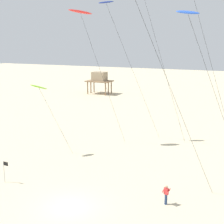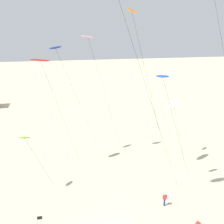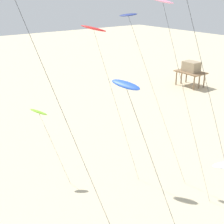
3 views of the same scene
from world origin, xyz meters
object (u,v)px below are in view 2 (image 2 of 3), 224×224
at_px(kite_lime, 24,138).
at_px(kite_navy, 57,50).
at_px(kite_pink, 89,39).
at_px(marker_flag, 39,221).
at_px(kite_blue, 163,79).
at_px(kite_flyer_nearest, 165,199).
at_px(kite_red, 41,61).
at_px(kite_orange, 133,16).
at_px(kite_white, 174,104).

bearing_deg(kite_lime, kite_navy, 63.25).
distance_m(kite_pink, marker_flag, 24.99).
relative_size(kite_blue, kite_flyer_nearest, 9.30).
bearing_deg(kite_lime, marker_flag, -78.12).
xyz_separation_m(kite_lime, marker_flag, (1.62, -7.70, -6.38)).
bearing_deg(kite_red, kite_navy, 53.71).
bearing_deg(kite_flyer_nearest, kite_blue, 84.39).
bearing_deg(kite_lime, kite_orange, 16.45).
bearing_deg(kite_pink, kite_orange, -40.28).
distance_m(kite_lime, kite_flyer_nearest, 18.54).
height_order(kite_red, kite_lime, kite_red).
bearing_deg(kite_pink, kite_navy, -179.53).
bearing_deg(kite_red, kite_orange, -7.31).
distance_m(kite_orange, marker_flag, 26.84).
height_order(kite_navy, kite_flyer_nearest, kite_navy).
distance_m(kite_flyer_nearest, marker_flag, 14.91).
distance_m(kite_white, marker_flag, 23.79).
bearing_deg(kite_white, kite_lime, -168.83).
relative_size(kite_navy, kite_pink, 0.93).
distance_m(kite_navy, kite_flyer_nearest, 24.70).
xyz_separation_m(kite_flyer_nearest, marker_flag, (-14.71, -2.37, 0.60)).
bearing_deg(kite_navy, kite_white, -16.07).
bearing_deg(marker_flag, kite_orange, 43.24).
distance_m(kite_white, kite_orange, 13.50).
relative_size(kite_red, kite_orange, 0.73).
distance_m(kite_navy, kite_pink, 4.82).
height_order(kite_blue, kite_pink, kite_pink).
xyz_separation_m(kite_navy, kite_lime, (-4.38, -8.69, -9.48)).
height_order(kite_pink, kite_flyer_nearest, kite_pink).
bearing_deg(kite_white, kite_pink, 157.91).
bearing_deg(kite_blue, kite_orange, 112.37).
relative_size(kite_orange, kite_navy, 1.28).
height_order(kite_white, kite_pink, kite_pink).
bearing_deg(kite_white, kite_red, 174.63).
relative_size(kite_blue, kite_orange, 0.67).
bearing_deg(kite_flyer_nearest, kite_lime, 161.94).
xyz_separation_m(kite_pink, kite_lime, (-8.96, -8.73, -10.95)).
height_order(kite_navy, kite_pink, kite_pink).
distance_m(kite_blue, kite_flyer_nearest, 14.49).
bearing_deg(kite_red, kite_pink, 23.77).
xyz_separation_m(kite_white, marker_flag, (-18.88, -11.75, -8.47)).
bearing_deg(kite_flyer_nearest, kite_orange, 102.05).
relative_size(kite_white, kite_flyer_nearest, 6.30).
bearing_deg(kite_navy, kite_lime, -116.75).
bearing_deg(kite_orange, kite_flyer_nearest, -77.95).
bearing_deg(kite_flyer_nearest, kite_white, 66.02).
bearing_deg(kite_flyer_nearest, kite_pink, 117.65).
bearing_deg(kite_white, marker_flag, -148.11).
xyz_separation_m(kite_blue, kite_pink, (-7.73, 10.35, 3.93)).
height_order(kite_white, kite_flyer_nearest, kite_white).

